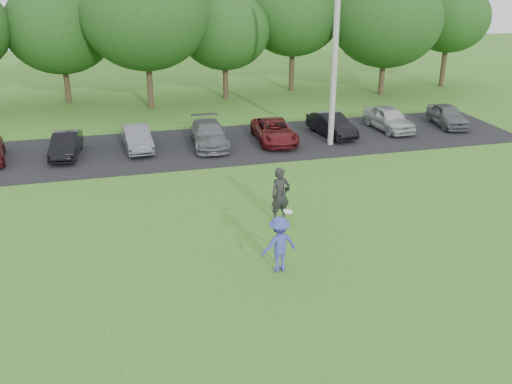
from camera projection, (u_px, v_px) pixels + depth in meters
ground at (286, 278)px, 16.44m from camera, size 100.00×100.00×0.00m
parking_lot at (208, 146)px, 28.09m from camera, size 32.00×6.50×0.03m
utility_pole at (335, 47)px, 26.53m from camera, size 0.28×0.28×9.51m
frisbee_player at (279, 244)px, 16.54m from camera, size 1.20×0.83×2.04m
camera_bystander at (280, 195)px, 19.69m from camera, size 0.78×0.58×1.95m
parked_cars at (191, 135)px, 27.75m from camera, size 28.86×4.69×1.24m
tree_row at (202, 23)px, 35.34m from camera, size 42.39×9.85×8.64m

